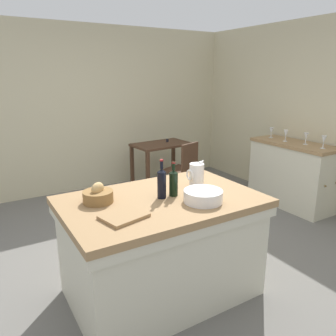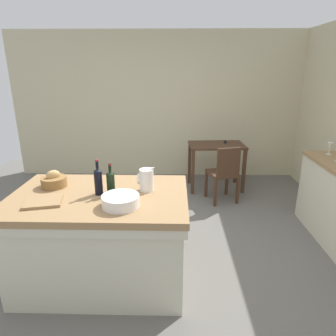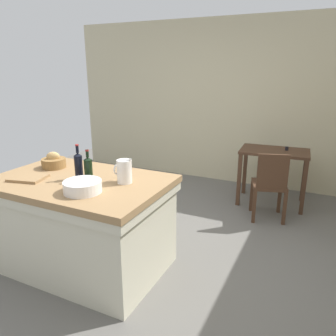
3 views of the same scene
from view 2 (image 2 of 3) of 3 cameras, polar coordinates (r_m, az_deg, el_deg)
The scene contains 12 objects.
ground_plane at distance 3.54m, azimuth -4.10°, elevation -15.13°, with size 6.76×6.76×0.00m, color #66635E.
wall_back at distance 5.58m, azimuth -1.87°, elevation 11.70°, with size 5.32×0.12×2.60m, color beige.
island_table at distance 2.93m, azimuth -12.54°, elevation -12.30°, with size 1.58×1.04×0.89m.
writing_desk at distance 5.03m, azimuth 9.25°, elevation 3.11°, with size 0.94×0.62×0.82m.
wooden_chair at distance 4.55m, azimuth 10.69°, elevation -0.83°, with size 0.50×0.50×0.89m.
pitcher at distance 2.73m, azimuth -4.16°, elevation -2.23°, with size 0.17×0.13×0.25m.
wash_bowl at distance 2.46m, azimuth -9.06°, elevation -6.24°, with size 0.31×0.31×0.09m, color white.
bread_basket at distance 3.03m, azimuth -21.02°, elevation -2.32°, with size 0.24×0.24×0.16m.
cutting_board at distance 2.71m, azimuth -22.76°, elevation -6.00°, with size 0.30×0.23×0.02m, color #99754C.
wine_bottle_dark at distance 2.67m, azimuth -10.92°, elevation -2.70°, with size 0.07×0.07×0.29m.
wine_bottle_amber at distance 2.70m, azimuth -13.21°, elevation -2.37°, with size 0.07×0.07×0.32m.
wine_glass_right at distance 4.26m, azimuth 28.60°, elevation 3.69°, with size 0.07×0.07×0.15m.
Camera 2 is at (0.32, -2.93, 1.95)m, focal length 31.82 mm.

